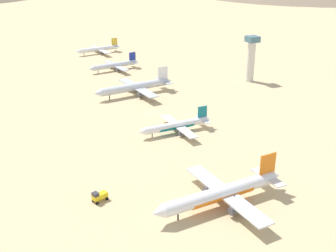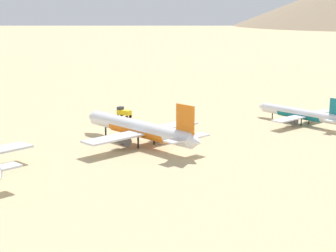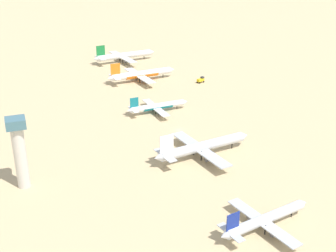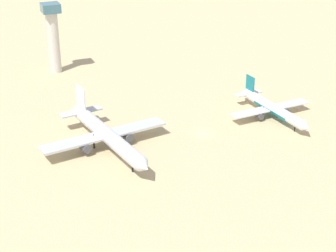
% 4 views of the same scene
% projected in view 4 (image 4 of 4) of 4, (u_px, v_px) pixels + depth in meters
% --- Properties ---
extents(ground_plane, '(1800.00, 1800.00, 0.00)m').
position_uv_depth(ground_plane, '(202.00, 134.00, 177.05)').
color(ground_plane, tan).
extents(parked_jet_2, '(49.43, 40.39, 14.28)m').
position_uv_depth(parked_jet_2, '(106.00, 134.00, 165.43)').
color(parked_jet_2, silver).
rests_on(parked_jet_2, ground).
extents(parked_jet_3, '(37.04, 30.12, 10.68)m').
position_uv_depth(parked_jet_3, '(272.00, 108.00, 186.89)').
color(parked_jet_3, white).
rests_on(parked_jet_3, ground).
extents(control_tower, '(7.20, 7.20, 28.66)m').
position_uv_depth(control_tower, '(53.00, 34.00, 224.41)').
color(control_tower, beige).
rests_on(control_tower, ground).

